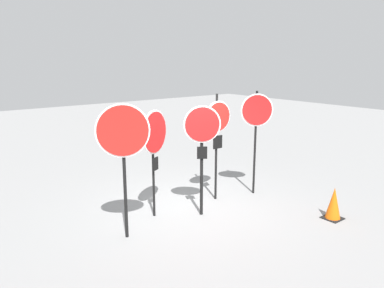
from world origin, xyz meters
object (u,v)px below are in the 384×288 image
stop_sign_0 (123,139)px  stop_sign_3 (218,125)px  stop_sign_1 (155,138)px  stop_sign_4 (257,117)px  traffic_cone_0 (334,203)px  stop_sign_2 (202,136)px

stop_sign_0 → stop_sign_3: 2.66m
stop_sign_1 → stop_sign_3: stop_sign_3 is taller
stop_sign_4 → traffic_cone_0: size_ratio=3.72×
stop_sign_1 → stop_sign_4: size_ratio=0.90×
stop_sign_3 → stop_sign_4: (0.98, -0.27, 0.13)m
stop_sign_2 → stop_sign_3: size_ratio=0.94×
stop_sign_3 → stop_sign_4: stop_sign_4 is taller
stop_sign_3 → stop_sign_1: bearing=179.4°
stop_sign_3 → stop_sign_0: bearing=-168.8°
stop_sign_0 → stop_sign_1: 1.11m
stop_sign_0 → stop_sign_4: 3.61m
traffic_cone_0 → stop_sign_3: bearing=117.3°
stop_sign_0 → stop_sign_2: stop_sign_0 is taller
stop_sign_1 → stop_sign_3: (1.65, -0.06, 0.08)m
stop_sign_4 → traffic_cone_0: (0.20, -2.04, -1.57)m
stop_sign_2 → traffic_cone_0: (2.05, -1.81, -1.39)m
stop_sign_0 → traffic_cone_0: (3.81, -1.85, -1.56)m
stop_sign_3 → traffic_cone_0: bearing=-61.4°
stop_sign_3 → stop_sign_4: 1.03m
stop_sign_3 → traffic_cone_0: 2.97m
stop_sign_1 → traffic_cone_0: stop_sign_1 is taller
stop_sign_4 → stop_sign_0: bearing=-144.8°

